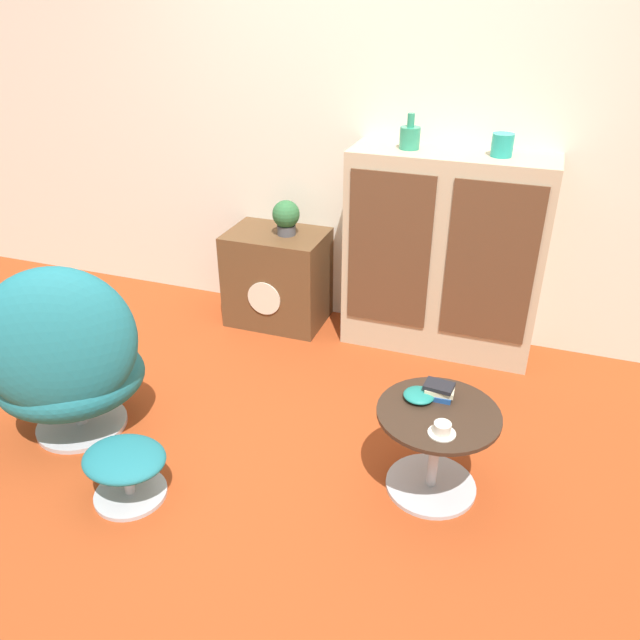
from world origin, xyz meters
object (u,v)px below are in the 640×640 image
at_px(teacup, 442,430).
at_px(bowl, 419,395).
at_px(ottoman, 125,465).
at_px(potted_plant, 286,216).
at_px(coffee_table, 435,444).
at_px(vase_leftmost, 410,137).
at_px(vase_inner_left, 502,145).
at_px(egg_chair, 65,362).
at_px(book_stack, 439,391).
at_px(tv_console, 278,277).
at_px(sideboard, 443,255).

distance_m(teacup, bowl, 0.24).
bearing_deg(ottoman, bowl, 26.21).
relative_size(potted_plant, bowl, 1.61).
xyz_separation_m(coffee_table, vase_leftmost, (-0.46, 1.27, 1.01)).
relative_size(ottoman, vase_inner_left, 3.13).
xyz_separation_m(egg_chair, vase_inner_left, (1.76, 1.49, 0.82)).
bearing_deg(vase_inner_left, book_stack, -92.53).
xyz_separation_m(vase_inner_left, potted_plant, (-1.22, -0.03, -0.52)).
relative_size(vase_leftmost, teacup, 1.69).
height_order(coffee_table, vase_inner_left, vase_inner_left).
bearing_deg(egg_chair, bowl, 9.82).
height_order(egg_chair, vase_inner_left, vase_inner_left).
bearing_deg(teacup, tv_console, 133.45).
bearing_deg(egg_chair, ottoman, -30.11).
bearing_deg(vase_leftmost, egg_chair, -130.47).
height_order(ottoman, potted_plant, potted_plant).
bearing_deg(book_stack, ottoman, -153.62).
bearing_deg(teacup, book_stack, 103.34).
bearing_deg(tv_console, egg_chair, -107.79).
xyz_separation_m(vase_leftmost, bowl, (0.36, -1.21, -0.82)).
bearing_deg(vase_inner_left, teacup, -89.72).
bearing_deg(teacup, potted_plant, 131.83).
height_order(sideboard, tv_console, sideboard).
bearing_deg(vase_inner_left, egg_chair, -139.81).
xyz_separation_m(tv_console, egg_chair, (-0.47, -1.45, 0.12)).
relative_size(egg_chair, coffee_table, 1.81).
bearing_deg(coffee_table, teacup, -75.53).
relative_size(teacup, bowl, 0.83).
distance_m(vase_leftmost, teacup, 1.71).
bearing_deg(vase_leftmost, coffee_table, -69.96).
distance_m(sideboard, vase_leftmost, 0.71).
height_order(book_stack, bowl, book_stack).
relative_size(tv_console, potted_plant, 2.84).
distance_m(tv_console, teacup, 1.90).
distance_m(vase_leftmost, potted_plant, 0.90).
relative_size(coffee_table, potted_plant, 2.41).
distance_m(egg_chair, book_stack, 1.74).
bearing_deg(sideboard, ottoman, -120.22).
relative_size(vase_inner_left, teacup, 1.05).
distance_m(egg_chair, vase_inner_left, 2.45).
relative_size(tv_console, vase_leftmost, 3.26).
relative_size(vase_inner_left, bowl, 0.87).
relative_size(egg_chair, bowl, 7.00).
bearing_deg(sideboard, egg_chair, -135.59).
bearing_deg(vase_leftmost, tv_console, -177.54).
bearing_deg(coffee_table, sideboard, 99.77).
bearing_deg(book_stack, tv_console, 137.79).
distance_m(vase_leftmost, bowl, 1.50).
bearing_deg(vase_inner_left, ottoman, -125.78).
height_order(sideboard, vase_leftmost, vase_leftmost).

